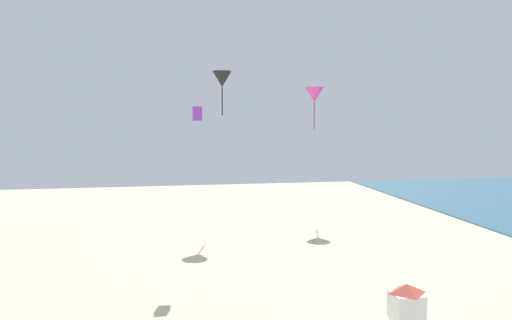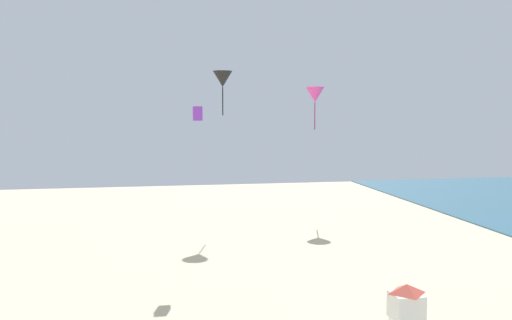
{
  "view_description": "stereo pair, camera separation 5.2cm",
  "coord_description": "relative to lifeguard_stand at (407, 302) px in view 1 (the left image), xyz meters",
  "views": [
    {
      "loc": [
        -0.22,
        -7.01,
        8.94
      ],
      "look_at": [
        4.24,
        16.74,
        6.84
      ],
      "focal_mm": 38.2,
      "sensor_mm": 36.0,
      "label": 1
    },
    {
      "loc": [
        -0.17,
        -7.02,
        8.94
      ],
      "look_at": [
        4.24,
        16.74,
        6.84
      ],
      "focal_mm": 38.2,
      "sensor_mm": 36.0,
      "label": 2
    }
  ],
  "objects": [
    {
      "name": "kite_black_delta",
      "position": [
        -3.62,
        26.59,
        9.87
      ],
      "size": [
        1.61,
        1.61,
        3.66
      ],
      "color": "black"
    },
    {
      "name": "lifeguard_stand",
      "position": [
        0.0,
        0.0,
        0.0
      ],
      "size": [
        1.1,
        1.1,
        2.55
      ],
      "rotation": [
        0.0,
        0.0,
        -0.07
      ],
      "color": "white",
      "rests_on": "ground"
    },
    {
      "name": "kite_purple_box",
      "position": [
        -6.62,
        14.72,
        7.06
      ],
      "size": [
        0.55,
        0.55,
        0.87
      ],
      "color": "purple"
    },
    {
      "name": "kite_magenta_delta",
      "position": [
        4.86,
        28.41,
        8.7
      ],
      "size": [
        1.66,
        1.66,
        3.77
      ],
      "color": "#DB3D9E"
    }
  ]
}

